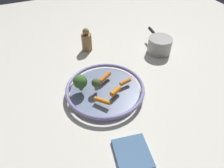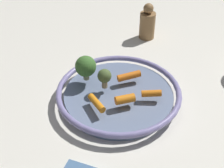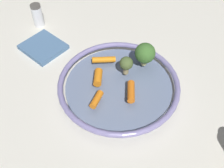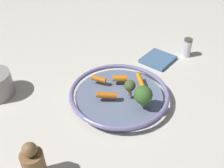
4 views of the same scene
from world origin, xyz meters
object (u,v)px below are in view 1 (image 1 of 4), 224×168
baby_carrot_near_rim (105,77)px  broccoli_floret_edge (96,83)px  baby_carrot_left (102,101)px  broccoli_floret_small (80,82)px  baby_carrot_center (125,82)px  dish_towel (132,154)px  saucepan (159,45)px  baby_carrot_right (115,91)px  serving_bowl (105,90)px  pepper_mill (87,41)px

baby_carrot_near_rim → broccoli_floret_edge: broccoli_floret_edge is taller
baby_carrot_left → broccoli_floret_small: size_ratio=0.95×
baby_carrot_center → dish_towel: size_ratio=0.41×
broccoli_floret_edge → saucepan: size_ratio=0.27×
baby_carrot_right → saucepan: saucepan is taller
baby_carrot_near_rim → baby_carrot_left: bearing=-26.6°
baby_carrot_left → baby_carrot_right: bearing=110.4°
baby_carrot_left → dish_towel: bearing=4.8°
baby_carrot_center → baby_carrot_near_rim: bearing=-132.5°
serving_bowl → baby_carrot_center: baby_carrot_center is taller
pepper_mill → saucepan: bearing=63.5°
baby_carrot_left → broccoli_floret_edge: broccoli_floret_edge is taller
baby_carrot_near_rim → pepper_mill: (-0.31, 0.02, 0.01)m
serving_bowl → saucepan: bearing=115.4°
broccoli_floret_edge → broccoli_floret_small: 0.06m
baby_carrot_right → pepper_mill: 0.41m
serving_bowl → pepper_mill: (-0.36, 0.04, 0.03)m
baby_carrot_right → dish_towel: size_ratio=0.40×
baby_carrot_left → baby_carrot_center: bearing=115.7°
serving_bowl → saucepan: saucepan is taller
broccoli_floret_small → baby_carrot_center: bearing=77.8°
baby_carrot_left → baby_carrot_right: baby_carrot_right is taller
serving_bowl → baby_carrot_right: bearing=26.0°
baby_carrot_left → dish_towel: baby_carrot_left is taller
broccoli_floret_small → baby_carrot_right: bearing=57.3°
baby_carrot_center → broccoli_floret_edge: (-0.02, -0.12, 0.03)m
baby_carrot_left → saucepan: (-0.26, 0.43, -0.01)m
serving_bowl → pepper_mill: size_ratio=2.59×
broccoli_floret_small → broccoli_floret_edge: bearing=68.7°
pepper_mill → saucepan: size_ratio=0.62×
baby_carrot_right → broccoli_floret_small: size_ratio=0.70×
broccoli_floret_small → saucepan: broccoli_floret_small is taller
pepper_mill → dish_towel: 0.66m
broccoli_floret_edge → saucepan: broccoli_floret_edge is taller
baby_carrot_center → dish_towel: 0.31m
broccoli_floret_edge → pepper_mill: pepper_mill is taller
broccoli_floret_small → dish_towel: size_ratio=0.56×
baby_carrot_center → saucepan: saucepan is taller
serving_bowl → baby_carrot_left: bearing=-29.2°
baby_carrot_near_rim → pepper_mill: 0.31m
baby_carrot_center → pepper_mill: (-0.37, -0.05, 0.01)m
broccoli_floret_edge → dish_towel: bearing=2.7°
serving_bowl → pepper_mill: bearing=173.9°
baby_carrot_near_rim → baby_carrot_center: 0.09m
baby_carrot_center → baby_carrot_right: bearing=-59.2°
serving_bowl → pepper_mill: 0.36m
serving_bowl → baby_carrot_near_rim: size_ratio=5.15×
baby_carrot_left → broccoli_floret_edge: (-0.08, 0.00, 0.03)m
baby_carrot_center → baby_carrot_left: bearing=-64.3°
pepper_mill → baby_carrot_near_rim: bearing=-3.4°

